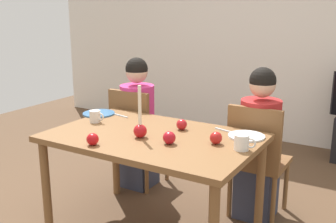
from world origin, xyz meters
The scene contains 17 objects.
back_wall centered at (0.00, 2.60, 1.30)m, with size 6.40×0.10×2.60m, color silver.
dining_table centered at (0.00, 0.00, 0.67)m, with size 1.40×0.90×0.75m.
chair_left centered at (-0.58, 0.61, 0.51)m, with size 0.40×0.40×0.90m.
chair_right centered at (0.53, 0.61, 0.51)m, with size 0.40×0.40×0.90m.
person_left_child centered at (-0.58, 0.64, 0.57)m, with size 0.30×0.30×1.17m.
person_right_child centered at (0.53, 0.64, 0.57)m, with size 0.30×0.30×1.17m.
candle_centerpiece centered at (-0.04, -0.09, 0.82)m, with size 0.09×0.09×0.35m.
plate_left centered at (-0.67, 0.23, 0.76)m, with size 0.26×0.26×0.01m, color teal.
plate_right centered at (0.56, 0.29, 0.76)m, with size 0.24×0.24×0.01m, color silver.
mug_left centered at (-0.54, 0.04, 0.79)m, with size 0.12×0.08×0.09m.
mug_right centered at (0.62, 0.03, 0.80)m, with size 0.13×0.09×0.10m.
fork_left centered at (-0.49, 0.28, 0.75)m, with size 0.18×0.01×0.01m, color silver.
fork_right centered at (0.39, 0.33, 0.75)m, with size 0.18×0.01×0.01m, color silver.
apple_near_candle centered at (0.19, -0.10, 0.79)m, with size 0.08×0.08×0.08m, color #B2131E.
apple_by_left_plate centered at (0.11, 0.21, 0.79)m, with size 0.08×0.08×0.08m, color #AE191E.
apple_by_right_mug centered at (-0.21, -0.36, 0.79)m, with size 0.08×0.08×0.08m, color red.
apple_far_edge centered at (0.44, 0.05, 0.79)m, with size 0.08×0.08×0.08m, color #AC1B18.
Camera 1 is at (1.43, -2.18, 1.59)m, focal length 43.23 mm.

